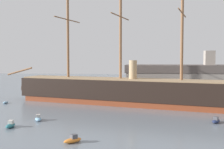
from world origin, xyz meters
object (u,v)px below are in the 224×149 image
Objects in this scene: motorboat_mid_left at (11,125)px; motorboat_alongside_bow at (38,118)px; motorboat_near_centre at (73,140)px; motorboat_alongside_stern at (216,121)px; dinghy_far_left at (6,102)px; tall_ship at (120,91)px; dockside_warehouse_right at (190,80)px.

motorboat_alongside_bow is at bearing 63.79° from motorboat_mid_left.
motorboat_mid_left reaches higher than motorboat_near_centre.
motorboat_alongside_bow is at bearing 128.04° from motorboat_near_centre.
motorboat_alongside_stern reaches higher than dinghy_far_left.
dockside_warehouse_right is (22.07, 21.03, 1.42)m from tall_ship.
dinghy_far_left is at bearing 129.85° from motorboat_near_centre.
motorboat_mid_left is at bearing -122.37° from tall_ship.
motorboat_alongside_bow reaches higher than dinghy_far_left.
motorboat_mid_left is at bearing -129.09° from dockside_warehouse_right.
dockside_warehouse_right is at bearing 87.44° from motorboat_alongside_stern.
dockside_warehouse_right is at bearing 49.42° from motorboat_alongside_bow.
motorboat_alongside_stern is 54.99m from dinghy_far_left.
motorboat_near_centre is at bearing -50.15° from dinghy_far_left.
motorboat_alongside_bow is (-10.59, 13.53, -0.01)m from motorboat_near_centre.
dinghy_far_left is at bearing 161.24° from motorboat_alongside_stern.
motorboat_mid_left is at bearing -168.31° from motorboat_alongside_stern.
motorboat_near_centre is 0.95× the size of motorboat_mid_left.
dinghy_far_left is (-27.66, 33.15, -0.15)m from motorboat_near_centre.
motorboat_alongside_bow is 26.00m from dinghy_far_left.
tall_ship is at bearing -136.37° from dockside_warehouse_right.
motorboat_alongside_stern reaches higher than motorboat_alongside_bow.
motorboat_alongside_bow is 56.82m from dockside_warehouse_right.
motorboat_near_centre is at bearing -114.90° from dockside_warehouse_right.
tall_ship is 26.68m from motorboat_alongside_bow.
tall_ship reaches higher than motorboat_alongside_bow.
dockside_warehouse_right is (53.91, 23.40, 4.86)m from dinghy_far_left.
tall_ship is 33.18m from motorboat_mid_left.
tall_ship reaches higher than dinghy_far_left.
motorboat_alongside_stern is at bearing 3.16° from motorboat_alongside_bow.
tall_ship reaches higher than motorboat_alongside_stern.
dockside_warehouse_right is (39.74, 48.92, 4.69)m from motorboat_mid_left.
motorboat_alongside_stern is at bearing -92.56° from dockside_warehouse_right.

